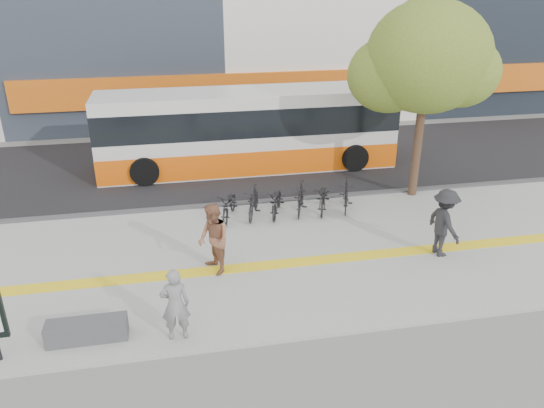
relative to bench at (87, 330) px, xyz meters
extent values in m
plane|color=slate|center=(2.60, 1.20, -0.30)|extent=(120.00, 120.00, 0.00)
cube|color=gray|center=(2.60, 2.70, -0.27)|extent=(40.00, 7.00, 0.08)
cube|color=yellow|center=(2.60, 2.20, -0.22)|extent=(40.00, 0.45, 0.01)
cube|color=black|center=(2.60, 10.20, -0.28)|extent=(40.00, 8.00, 0.06)
cube|color=#363638|center=(2.60, 6.20, -0.23)|extent=(40.00, 0.25, 0.14)
cube|color=#D35E12|center=(4.60, 15.25, 1.70)|extent=(19.00, 0.50, 1.40)
cube|color=#363638|center=(0.00, 0.00, 0.00)|extent=(1.60, 0.45, 0.45)
cylinder|color=#392619|center=(9.80, 5.90, 1.38)|extent=(0.28, 0.28, 3.20)
ellipsoid|color=#487326|center=(9.80, 5.90, 4.29)|extent=(3.80, 3.80, 3.42)
ellipsoid|color=#487326|center=(8.80, 6.40, 3.69)|extent=(2.60, 2.60, 2.34)
ellipsoid|color=#487326|center=(10.70, 5.50, 3.90)|extent=(2.40, 2.40, 2.16)
ellipsoid|color=#487326|center=(10.10, 6.70, 5.10)|extent=(2.20, 2.20, 1.98)
cube|color=silver|center=(4.80, 9.70, 1.23)|extent=(11.04, 2.30, 2.95)
cube|color=#DE560B|center=(4.80, 9.70, 0.26)|extent=(11.06, 2.32, 0.92)
cube|color=black|center=(4.80, 9.70, 1.73)|extent=(11.06, 2.32, 1.01)
cylinder|color=black|center=(0.94, 8.55, 0.26)|extent=(1.01, 0.32, 1.01)
cylinder|color=black|center=(0.94, 10.85, 0.26)|extent=(1.01, 0.32, 1.01)
cylinder|color=black|center=(8.67, 8.55, 0.26)|extent=(1.01, 0.32, 1.01)
cylinder|color=black|center=(8.67, 10.85, 0.26)|extent=(1.01, 0.32, 1.01)
imported|color=black|center=(3.53, 5.20, 0.21)|extent=(1.07, 1.74, 0.86)
imported|color=black|center=(4.26, 5.20, 0.25)|extent=(0.94, 1.66, 0.96)
imported|color=black|center=(5.00, 5.20, 0.21)|extent=(1.07, 1.74, 0.86)
imported|color=black|center=(5.74, 5.20, 0.25)|extent=(0.94, 1.66, 0.96)
imported|color=black|center=(6.48, 5.20, 0.21)|extent=(1.07, 1.74, 0.86)
imported|color=black|center=(7.21, 5.20, 0.25)|extent=(0.94, 1.66, 0.96)
imported|color=black|center=(1.80, -0.28, 0.58)|extent=(0.59, 0.38, 1.60)
imported|color=brown|center=(2.79, 2.16, 0.68)|extent=(0.94, 1.06, 1.81)
imported|color=black|center=(8.75, 1.92, 0.69)|extent=(0.83, 1.27, 1.84)
camera|label=1|loc=(2.03, -9.20, 6.63)|focal=34.51mm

